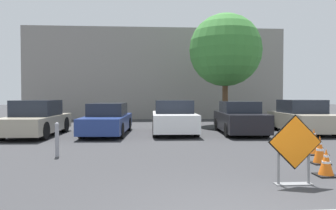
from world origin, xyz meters
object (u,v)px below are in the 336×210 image
at_px(traffic_cone_third, 316,144).
at_px(parked_car_second, 107,120).
at_px(parked_car_nearest, 36,119).
at_px(parked_car_third, 174,118).
at_px(traffic_cone_second, 320,150).
at_px(traffic_cone_nearest, 326,163).
at_px(parked_car_fourth, 240,119).
at_px(parked_car_fifth, 302,118).
at_px(road_closed_sign, 295,148).
at_px(bollard_nearest, 57,139).
at_px(traffic_cone_fourth, 314,138).

bearing_deg(traffic_cone_third, parked_car_second, 140.67).
height_order(parked_car_nearest, parked_car_third, parked_car_nearest).
bearing_deg(traffic_cone_second, traffic_cone_nearest, -113.54).
xyz_separation_m(traffic_cone_third, parked_car_fourth, (-0.73, 5.24, 0.39)).
xyz_separation_m(traffic_cone_second, parked_car_fifth, (2.83, 6.69, 0.35)).
distance_m(road_closed_sign, parked_car_fifth, 9.62).
xyz_separation_m(parked_car_nearest, bollard_nearest, (2.18, -4.97, -0.19)).
bearing_deg(parked_car_nearest, road_closed_sign, 134.89).
relative_size(parked_car_second, bollard_nearest, 4.88).
bearing_deg(traffic_cone_nearest, parked_car_third, 107.76).
bearing_deg(traffic_cone_nearest, parked_car_second, 124.71).
bearing_deg(parked_car_fourth, traffic_cone_second, 94.55).
bearing_deg(traffic_cone_fourth, parked_car_fifth, 68.46).
relative_size(parked_car_fourth, bollard_nearest, 4.35).
bearing_deg(traffic_cone_second, traffic_cone_third, 65.45).
bearing_deg(parked_car_second, traffic_cone_second, 135.28).
bearing_deg(traffic_cone_third, traffic_cone_fourth, 64.08).
xyz_separation_m(parked_car_fourth, parked_car_fifth, (2.97, 0.15, 0.02)).
height_order(traffic_cone_second, parked_car_third, parked_car_third).
xyz_separation_m(traffic_cone_third, parked_car_second, (-6.67, 5.46, 0.35)).
height_order(traffic_cone_second, parked_car_fourth, parked_car_fourth).
xyz_separation_m(road_closed_sign, traffic_cone_nearest, (1.00, 0.65, -0.44)).
bearing_deg(parked_car_fifth, road_closed_sign, 65.73).
bearing_deg(traffic_cone_second, parked_car_third, 114.57).
distance_m(traffic_cone_nearest, traffic_cone_fourth, 4.08).
bearing_deg(traffic_cone_second, parked_car_fifth, 67.08).
xyz_separation_m(traffic_cone_third, parked_car_nearest, (-9.63, 5.08, 0.41)).
bearing_deg(traffic_cone_third, traffic_cone_second, -114.55).
height_order(traffic_cone_nearest, parked_car_second, parked_car_second).
relative_size(traffic_cone_third, bollard_nearest, 0.61).
xyz_separation_m(parked_car_fifth, bollard_nearest, (-9.69, -5.29, -0.19)).
bearing_deg(parked_car_third, traffic_cone_fourth, 135.84).
bearing_deg(parked_car_fifth, parked_car_fourth, 5.56).
height_order(parked_car_fourth, bollard_nearest, parked_car_fourth).
distance_m(road_closed_sign, traffic_cone_nearest, 1.27).
relative_size(traffic_cone_fourth, parked_car_nearest, 0.14).
distance_m(traffic_cone_second, parked_car_nearest, 11.07).
distance_m(traffic_cone_third, parked_car_second, 8.63).
height_order(traffic_cone_second, bollard_nearest, bollard_nearest).
bearing_deg(parked_car_fifth, traffic_cone_second, 69.80).
distance_m(road_closed_sign, bollard_nearest, 6.26).
bearing_deg(road_closed_sign, parked_car_second, 117.68).
height_order(road_closed_sign, parked_car_fourth, parked_car_fourth).
distance_m(parked_car_nearest, bollard_nearest, 5.43).
bearing_deg(parked_car_nearest, parked_car_fourth, -176.30).
bearing_deg(parked_car_fifth, parked_car_second, 2.24).
height_order(traffic_cone_fourth, parked_car_second, parked_car_second).
distance_m(parked_car_second, bollard_nearest, 5.42).
xyz_separation_m(parked_car_nearest, parked_car_fourth, (8.90, 0.16, -0.02)).
bearing_deg(bollard_nearest, traffic_cone_nearest, -22.59).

